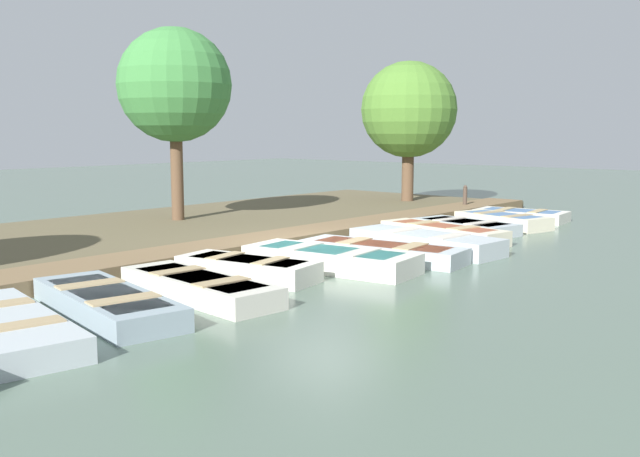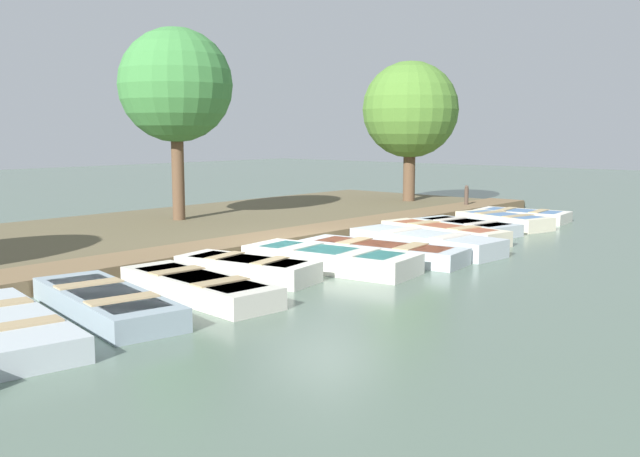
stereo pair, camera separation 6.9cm
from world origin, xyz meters
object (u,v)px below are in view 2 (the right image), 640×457
(rowboat_3, at_px, (198,286))
(park_tree_left, at_px, (176,86))
(park_tree_center, at_px, (410,110))
(rowboat_9, at_px, (466,227))
(rowboat_10, at_px, (504,220))
(rowboat_7, at_px, (425,242))
(rowboat_5, at_px, (330,259))
(rowboat_6, at_px, (382,251))
(rowboat_11, at_px, (522,215))
(rowboat_8, at_px, (443,233))
(rowboat_1, at_px, (5,327))
(rowboat_2, at_px, (105,302))
(rowboat_4, at_px, (247,268))
(mooring_post_far, at_px, (466,199))

(rowboat_3, bearing_deg, park_tree_left, 149.26)
(rowboat_3, bearing_deg, park_tree_center, 116.14)
(rowboat_9, bearing_deg, rowboat_10, 91.45)
(rowboat_3, relative_size, park_tree_center, 0.65)
(rowboat_7, distance_m, rowboat_10, 4.83)
(rowboat_5, distance_m, rowboat_6, 1.53)
(park_tree_left, bearing_deg, rowboat_11, 49.28)
(rowboat_8, distance_m, park_tree_left, 8.33)
(rowboat_6, distance_m, park_tree_left, 8.27)
(rowboat_1, relative_size, rowboat_6, 0.95)
(rowboat_11, bearing_deg, park_tree_center, 160.93)
(rowboat_5, bearing_deg, rowboat_9, 87.38)
(rowboat_7, bearing_deg, park_tree_center, 131.02)
(rowboat_7, distance_m, rowboat_9, 3.23)
(rowboat_3, distance_m, park_tree_left, 9.58)
(rowboat_2, relative_size, rowboat_3, 1.06)
(rowboat_10, height_order, rowboat_11, rowboat_10)
(rowboat_1, xyz_separation_m, rowboat_8, (-0.20, 11.04, 0.02))
(rowboat_1, distance_m, rowboat_3, 3.16)
(rowboat_9, height_order, park_tree_left, park_tree_left)
(rowboat_11, bearing_deg, rowboat_10, -86.93)
(rowboat_2, height_order, rowboat_4, rowboat_4)
(rowboat_3, distance_m, rowboat_6, 4.76)
(rowboat_6, relative_size, rowboat_10, 1.29)
(mooring_post_far, bearing_deg, rowboat_11, -15.94)
(rowboat_10, bearing_deg, rowboat_11, 112.96)
(rowboat_5, distance_m, rowboat_11, 9.67)
(rowboat_1, bearing_deg, rowboat_6, 98.92)
(mooring_post_far, bearing_deg, rowboat_6, -71.06)
(rowboat_8, bearing_deg, rowboat_7, -63.90)
(rowboat_7, bearing_deg, rowboat_11, 101.45)
(rowboat_7, bearing_deg, rowboat_3, -87.79)
(rowboat_3, xyz_separation_m, rowboat_4, (-0.49, 1.54, 0.01))
(rowboat_7, bearing_deg, rowboat_6, -87.60)
(rowboat_11, distance_m, mooring_post_far, 2.39)
(rowboat_3, relative_size, rowboat_8, 0.95)
(rowboat_5, relative_size, park_tree_left, 0.66)
(rowboat_8, distance_m, park_tree_center, 8.66)
(rowboat_1, height_order, park_tree_left, park_tree_left)
(rowboat_5, relative_size, mooring_post_far, 3.91)
(rowboat_1, height_order, rowboat_8, rowboat_8)
(rowboat_2, height_order, park_tree_center, park_tree_center)
(rowboat_3, distance_m, park_tree_center, 15.37)
(park_tree_center, bearing_deg, park_tree_left, -101.21)
(rowboat_7, bearing_deg, mooring_post_far, 117.69)
(rowboat_7, xyz_separation_m, rowboat_11, (-0.79, 6.55, -0.04))
(rowboat_6, distance_m, rowboat_9, 4.77)
(rowboat_5, height_order, rowboat_8, rowboat_5)
(rowboat_2, height_order, rowboat_7, rowboat_7)
(park_tree_center, bearing_deg, rowboat_11, -13.10)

